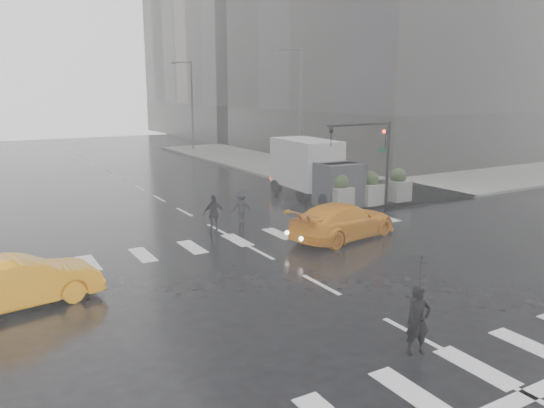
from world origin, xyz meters
TOP-DOWN VIEW (x-y plane):
  - ground at (0.00, 0.00)m, footprint 120.00×120.00m
  - sidewalk_ne at (19.50, 17.50)m, footprint 35.00×35.00m
  - building_ne_far at (29.00, 56.00)m, footprint 26.05×26.05m
  - road_markings at (0.00, 0.00)m, footprint 18.00×48.00m
  - traffic_signal_pole at (9.01, 8.01)m, footprint 4.45×0.42m
  - street_lamp_near at (10.87, 18.00)m, footprint 2.15×0.22m
  - street_lamp_far at (10.87, 38.00)m, footprint 2.15×0.22m
  - planter_west at (7.00, 8.20)m, footprint 1.10×1.10m
  - planter_mid at (9.00, 8.20)m, footprint 1.10×1.10m
  - planter_east at (11.00, 8.20)m, footprint 1.10×1.10m
  - pedestrian_black at (-0.68, -4.84)m, footprint 1.20×1.22m
  - pedestrian_far_a at (-0.32, 7.60)m, footprint 1.05×0.71m
  - pedestrian_far_b at (1.42, 8.41)m, footprint 1.10×0.78m
  - taxi_mid at (-8.48, 2.93)m, footprint 4.65×2.20m
  - taxi_rear at (3.98, 4.02)m, footprint 4.94×3.02m
  - box_truck at (7.50, 11.21)m, footprint 2.38×6.33m

SIDE VIEW (x-z plane):
  - ground at x=0.00m, z-range 0.00..0.00m
  - road_markings at x=0.00m, z-range 0.00..0.01m
  - sidewalk_ne at x=19.50m, z-range 0.00..0.15m
  - taxi_mid at x=-8.48m, z-range 0.00..1.47m
  - taxi_rear at x=3.98m, z-range 0.00..1.51m
  - pedestrian_far_b at x=1.42m, z-range 0.00..1.55m
  - pedestrian_far_a at x=-0.32m, z-range 0.00..1.69m
  - planter_west at x=7.00m, z-range 0.08..1.88m
  - planter_mid at x=9.00m, z-range 0.08..1.88m
  - planter_east at x=11.00m, z-range 0.08..1.88m
  - pedestrian_black at x=-0.68m, z-range 0.40..2.83m
  - box_truck at x=7.50m, z-range 0.11..3.48m
  - traffic_signal_pole at x=9.01m, z-range 0.97..5.47m
  - street_lamp_near at x=10.87m, z-range 0.45..9.45m
  - street_lamp_far at x=10.87m, z-range 0.45..9.45m
  - building_ne_far at x=29.00m, z-range -1.73..34.27m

